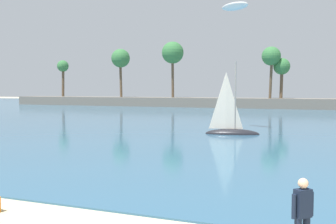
% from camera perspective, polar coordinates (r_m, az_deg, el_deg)
% --- Properties ---
extents(sea, '(220.00, 101.48, 0.06)m').
position_cam_1_polar(sea, '(60.75, 14.84, 0.03)').
color(sea, '#33607F').
rests_on(sea, ground).
extents(palm_headland, '(109.49, 6.11, 12.46)m').
position_cam_1_polar(palm_headland, '(71.48, 14.84, 2.49)').
color(palm_headland, slate).
rests_on(palm_headland, ground).
extents(person_at_waterline, '(0.41, 0.42, 1.67)m').
position_cam_1_polar(person_at_waterline, '(8.71, 18.89, -13.99)').
color(person_at_waterline, '#141E33').
rests_on(person_at_waterline, ground).
extents(sailboat_near_shore, '(4.19, 1.98, 5.84)m').
position_cam_1_polar(sailboat_near_shore, '(29.96, 9.11, -2.18)').
color(sailboat_near_shore, black).
rests_on(sailboat_near_shore, sea).
extents(kite_aloft_low_near_shore, '(2.85, 2.17, 0.76)m').
position_cam_1_polar(kite_aloft_low_near_shore, '(33.79, 9.65, 14.84)').
color(kite_aloft_low_near_shore, white).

